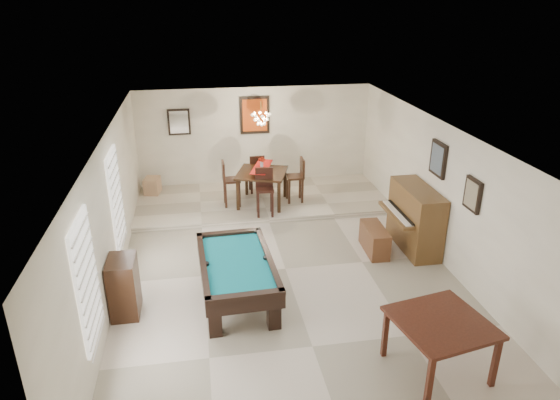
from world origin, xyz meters
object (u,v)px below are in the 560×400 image
object	(u,v)px
dining_chair_south	(265,193)
dining_chair_west	(232,183)
square_table	(438,346)
piano_bench	(375,239)
dining_chair_north	(256,173)
dining_table	(262,185)
dining_chair_east	(295,180)
pool_table	(237,281)
apothecary_chest	(124,287)
upright_piano	(408,219)
corner_bench	(152,186)
chandelier	(261,115)
flower_vase	(262,162)

from	to	relation	value
dining_chair_south	dining_chair_west	bearing A→B (deg)	139.05
square_table	piano_bench	bearing A→B (deg)	84.65
dining_chair_west	dining_chair_south	bearing A→B (deg)	-136.46
dining_chair_north	dining_chair_west	bearing A→B (deg)	45.87
dining_table	dining_chair_north	world-z (taller)	dining_chair_north
dining_chair_south	dining_chair_east	world-z (taller)	dining_chair_south
pool_table	apothecary_chest	distance (m)	1.80
upright_piano	dining_chair_west	size ratio (longest dim) A/B	1.43
piano_bench	square_table	bearing A→B (deg)	-95.35
dining_table	dining_chair_west	bearing A→B (deg)	178.04
dining_chair_south	square_table	bearing A→B (deg)	-68.35
pool_table	corner_bench	world-z (taller)	pool_table
upright_piano	dining_chair_south	size ratio (longest dim) A/B	1.44
square_table	upright_piano	xyz separation A→B (m)	(1.00, 3.44, 0.24)
dining_chair_west	upright_piano	bearing A→B (deg)	-128.16
piano_bench	dining_chair_north	world-z (taller)	dining_chair_north
dining_chair_east	dining_chair_north	bearing A→B (deg)	-131.72
pool_table	square_table	world-z (taller)	square_table
dining_chair_south	chandelier	bearing A→B (deg)	90.55
piano_bench	dining_chair_west	xyz separation A→B (m)	(-2.62, 2.56, 0.40)
apothecary_chest	flower_vase	xyz separation A→B (m)	(2.73, 3.84, 0.67)
upright_piano	apothecary_chest	xyz separation A→B (m)	(-5.32, -1.36, -0.16)
apothecary_chest	dining_chair_west	bearing A→B (deg)	62.47
dining_table	corner_bench	size ratio (longest dim) A/B	2.49
dining_chair_east	corner_bench	size ratio (longest dim) A/B	2.41
square_table	corner_bench	xyz separation A→B (m)	(-4.21, 7.02, -0.08)
dining_chair_north	chandelier	bearing A→B (deg)	96.41
piano_bench	dining_chair_north	bearing A→B (deg)	120.35
upright_piano	chandelier	world-z (taller)	chandelier
dining_chair_south	apothecary_chest	bearing A→B (deg)	-125.89
pool_table	corner_bench	bearing A→B (deg)	106.86
pool_table	dining_table	size ratio (longest dim) A/B	1.97
apothecary_chest	dining_chair_north	xyz separation A→B (m)	(2.69, 4.62, 0.13)
dining_chair_north	chandelier	size ratio (longest dim) A/B	1.63
flower_vase	dining_chair_north	bearing A→B (deg)	92.73
piano_bench	apothecary_chest	size ratio (longest dim) A/B	0.97
chandelier	pool_table	bearing A→B (deg)	-103.44
dining_chair_north	piano_bench	bearing A→B (deg)	117.95
apothecary_chest	dining_chair_west	size ratio (longest dim) A/B	0.90
square_table	upright_piano	world-z (taller)	upright_piano
apothecary_chest	flower_vase	distance (m)	4.76
flower_vase	dining_chair_south	xyz separation A→B (m)	(-0.03, -0.67, -0.50)
flower_vase	apothecary_chest	bearing A→B (deg)	-125.37
dining_table	dining_chair_east	world-z (taller)	dining_chair_east
piano_bench	flower_vase	bearing A→B (deg)	126.91
dining_table	dining_chair_west	xyz separation A→B (m)	(-0.71, 0.02, 0.08)
dining_table	flower_vase	xyz separation A→B (m)	(0.00, 0.00, 0.58)
dining_chair_east	chandelier	world-z (taller)	chandelier
piano_bench	dining_chair_south	bearing A→B (deg)	136.02
dining_chair_south	dining_table	bearing A→B (deg)	92.30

